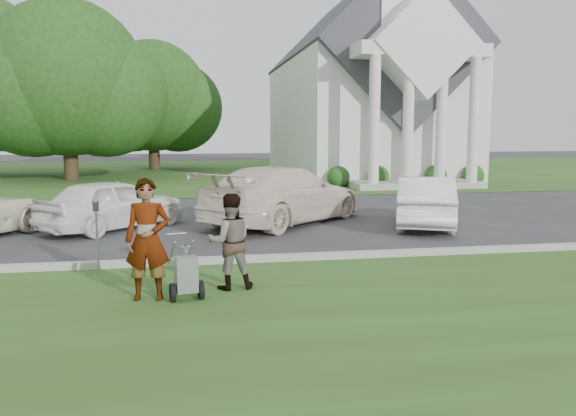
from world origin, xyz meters
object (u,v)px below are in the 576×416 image
object	(u,v)px
tree_left	(67,86)
car_d	(425,201)
car_b	(113,204)
church	(363,77)
person_right	(230,242)
car_c	(283,195)
person_left	(148,240)
striping_cart	(186,276)
parking_meter_near	(97,228)
tree_back	(152,101)

from	to	relation	value
tree_left	car_d	xyz separation A→B (m)	(12.92, -17.78, -4.41)
tree_left	car_b	world-z (taller)	tree_left
church	person_right	bearing A→B (deg)	-112.18
car_b	car_c	distance (m)	4.72
person_left	car_b	world-z (taller)	person_left
striping_cart	parking_meter_near	bearing A→B (deg)	119.23
tree_left	person_left	bearing A→B (deg)	-76.33
tree_back	car_c	distance (m)	25.45
parking_meter_near	car_b	bearing A→B (deg)	94.15
person_right	church	bearing A→B (deg)	-116.98
striping_cart	person_right	bearing A→B (deg)	25.72
tree_left	parking_meter_near	bearing A→B (deg)	-77.83
tree_left	parking_meter_near	xyz separation A→B (m)	(4.73, -21.91, -4.23)
car_c	car_d	world-z (taller)	car_c
tree_back	parking_meter_near	xyz separation A→B (m)	(0.73, -29.91, -3.85)
parking_meter_near	car_b	xyz separation A→B (m)	(-0.36, 5.02, -0.18)
tree_left	car_d	size ratio (longest dim) A/B	2.51
striping_cart	person_left	xyz separation A→B (m)	(-0.58, 0.14, 0.55)
tree_back	person_left	world-z (taller)	tree_back
person_right	parking_meter_near	distance (m)	2.71
tree_back	car_d	distance (m)	27.58
striping_cart	person_right	xyz separation A→B (m)	(0.72, 0.54, 0.40)
person_right	car_c	bearing A→B (deg)	-111.65
person_left	tree_back	bearing A→B (deg)	98.57
person_left	tree_left	bearing A→B (deg)	109.06
church	person_left	size ratio (longest dim) A/B	12.65
car_b	parking_meter_near	bearing A→B (deg)	138.92
tree_back	car_c	xyz separation A→B (m)	(5.07, -24.64, -3.90)
tree_back	person_left	distance (m)	31.96
person_right	car_c	xyz separation A→B (m)	(2.01, 6.65, 0.03)
tree_left	tree_back	size ratio (longest dim) A/B	1.11
person_left	striping_cart	bearing A→B (deg)	-8.00
person_right	striping_cart	bearing A→B (deg)	31.85
tree_back	tree_left	bearing A→B (deg)	-116.57
tree_back	person_left	size ratio (longest dim) A/B	5.04
church	car_c	world-z (taller)	church
car_d	person_left	bearing A→B (deg)	61.88
church	tree_left	distance (m)	17.07
church	car_b	distance (m)	22.63
car_b	tree_left	bearing A→B (deg)	-30.75
church	person_right	size ratio (longest dim) A/B	15.01
striping_cart	car_c	bearing A→B (deg)	58.22
church	tree_left	xyz separation A→B (m)	(-17.01, -1.13, -0.83)
person_left	parking_meter_near	world-z (taller)	person_left
striping_cart	person_right	world-z (taller)	person_right
tree_left	person_right	world-z (taller)	tree_left
striping_cart	car_d	world-z (taller)	car_d
tree_left	striping_cart	xyz separation A→B (m)	(6.34, -23.82, -4.71)
person_right	parking_meter_near	xyz separation A→B (m)	(-2.33, 1.37, 0.07)
person_right	car_d	distance (m)	8.04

